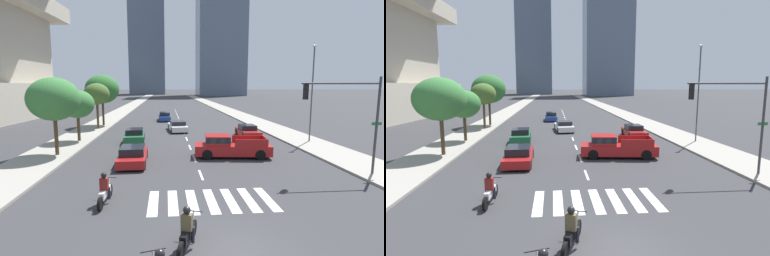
# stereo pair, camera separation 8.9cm
# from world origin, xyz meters

# --- Properties ---
(ground_plane) EXTENTS (800.00, 800.00, 0.00)m
(ground_plane) POSITION_xyz_m (0.00, 0.00, 0.00)
(ground_plane) COLOR #333335
(sidewalk_east) EXTENTS (4.00, 260.00, 0.15)m
(sidewalk_east) POSITION_xyz_m (11.16, 30.00, 0.07)
(sidewalk_east) COLOR gray
(sidewalk_east) RESTS_ON ground
(sidewalk_west) EXTENTS (4.00, 260.00, 0.15)m
(sidewalk_west) POSITION_xyz_m (-11.16, 30.00, 0.07)
(sidewalk_west) COLOR gray
(sidewalk_west) RESTS_ON ground
(crosswalk_near) EXTENTS (5.85, 2.96, 0.01)m
(crosswalk_near) POSITION_xyz_m (0.00, 4.42, 0.00)
(crosswalk_near) COLOR silver
(crosswalk_near) RESTS_ON ground
(lane_divider_center) EXTENTS (0.14, 50.00, 0.01)m
(lane_divider_center) POSITION_xyz_m (0.00, 32.42, 0.00)
(lane_divider_center) COLOR silver
(lane_divider_center) RESTS_ON ground
(motorcycle_lead) EXTENTS (0.99, 2.06, 1.49)m
(motorcycle_lead) POSITION_xyz_m (-1.40, 0.56, 0.58)
(motorcycle_lead) COLOR black
(motorcycle_lead) RESTS_ON ground
(motorcycle_trailing) EXTENTS (0.70, 2.24, 1.49)m
(motorcycle_trailing) POSITION_xyz_m (-4.89, 4.58, 0.58)
(motorcycle_trailing) COLOR black
(motorcycle_trailing) RESTS_ON ground
(pickup_truck) EXTENTS (5.84, 2.54, 1.67)m
(pickup_truck) POSITION_xyz_m (2.63, 12.67, 0.81)
(pickup_truck) COLOR maroon
(pickup_truck) RESTS_ON ground
(sedan_white_0) EXTENTS (2.32, 4.87, 1.22)m
(sedan_white_0) POSITION_xyz_m (-0.71, 25.74, 0.57)
(sedan_white_0) COLOR silver
(sedan_white_0) RESTS_ON ground
(sedan_red_1) EXTENTS (1.86, 4.30, 1.24)m
(sedan_red_1) POSITION_xyz_m (6.53, 21.19, 0.57)
(sedan_red_1) COLOR maroon
(sedan_red_1) RESTS_ON ground
(sedan_blue_2) EXTENTS (1.89, 4.75, 1.33)m
(sedan_blue_2) POSITION_xyz_m (-2.28, 36.23, 0.61)
(sedan_blue_2) COLOR navy
(sedan_blue_2) RESTS_ON ground
(sedan_green_3) EXTENTS (2.02, 4.44, 1.31)m
(sedan_green_3) POSITION_xyz_m (-5.07, 19.23, 0.61)
(sedan_green_3) COLOR #1E6038
(sedan_green_3) RESTS_ON ground
(sedan_red_4) EXTENTS (1.95, 4.64, 1.23)m
(sedan_red_4) POSITION_xyz_m (-4.38, 11.47, 0.57)
(sedan_red_4) COLOR maroon
(sedan_red_4) RESTS_ON ground
(traffic_signal_near) EXTENTS (5.00, 0.28, 5.73)m
(traffic_signal_near) POSITION_xyz_m (8.48, 7.38, 4.11)
(traffic_signal_near) COLOR #333335
(traffic_signal_near) RESTS_ON sidewalk_east
(street_lamp_east) EXTENTS (0.50, 0.24, 8.88)m
(street_lamp_east) POSITION_xyz_m (11.46, 17.50, 5.21)
(street_lamp_east) COLOR #3F3F42
(street_lamp_east) RESTS_ON sidewalk_east
(street_tree_nearest) EXTENTS (3.79, 3.79, 5.83)m
(street_tree_nearest) POSITION_xyz_m (-10.36, 14.00, 4.36)
(street_tree_nearest) COLOR #4C3823
(street_tree_nearest) RESTS_ON sidewalk_west
(street_tree_second) EXTENTS (3.11, 3.11, 4.82)m
(street_tree_second) POSITION_xyz_m (-10.36, 19.70, 3.63)
(street_tree_second) COLOR #4C3823
(street_tree_second) RESTS_ON sidewalk_west
(street_tree_third) EXTENTS (3.03, 3.03, 5.50)m
(street_tree_third) POSITION_xyz_m (-10.36, 27.63, 4.34)
(street_tree_third) COLOR #4C3823
(street_tree_third) RESTS_ON sidewalk_west
(street_tree_fourth) EXTENTS (4.37, 4.37, 6.61)m
(street_tree_fourth) POSITION_xyz_m (-10.36, 30.78, 4.89)
(street_tree_fourth) COLOR #4C3823
(street_tree_fourth) RESTS_ON sidewalk_west
(office_tower_left_skyline) EXTENTS (21.32, 21.59, 109.74)m
(office_tower_left_skyline) POSITION_xyz_m (-13.02, 179.43, 50.56)
(office_tower_left_skyline) COLOR slate
(office_tower_left_skyline) RESTS_ON ground
(office_tower_center_skyline) EXTENTS (25.10, 22.47, 93.04)m
(office_tower_center_skyline) POSITION_xyz_m (28.06, 152.76, 45.99)
(office_tower_center_skyline) COLOR slate
(office_tower_center_skyline) RESTS_ON ground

